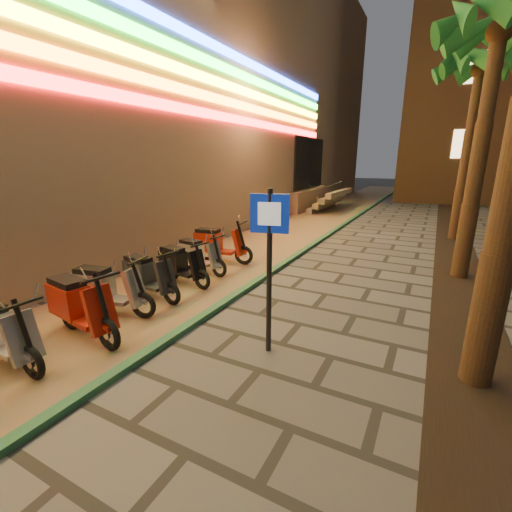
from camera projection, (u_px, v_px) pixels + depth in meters
The scene contains 14 objects.
ground at pixel (177, 385), 4.66m from camera, with size 120.00×120.00×0.00m, color #474442.
parking_strip at pixel (286, 233), 14.35m from camera, with size 3.40×60.00×0.01m, color #8C7251.
green_curb at pixel (325, 236), 13.58m from camera, with size 0.18×60.00×0.10m, color #24603E.
planting_strip at pixel (463, 303), 7.32m from camera, with size 1.20×40.00×0.02m, color black.
mall_building at pixel (65, 72), 18.11m from camera, with size 24.23×44.00×15.00m.
palm_c at pixel (500, 29), 7.48m from camera, with size 2.97×3.02×6.91m.
palm_d at pixel (480, 70), 11.69m from camera, with size 2.97×3.02×7.16m.
pedestrian_sign at pixel (269, 250), 5.07m from camera, with size 0.56×0.18×2.58m.
scooter_4 at pixel (78, 305), 5.87m from camera, with size 1.84×0.73×1.29m.
scooter_5 at pixel (106, 289), 6.72m from camera, with size 1.73×0.79×1.22m.
scooter_6 at pixel (147, 275), 7.56m from camera, with size 1.66×0.66×1.17m.
scooter_7 at pixel (180, 264), 8.45m from camera, with size 1.63×0.69×1.15m.
scooter_8 at pixel (198, 255), 9.29m from camera, with size 1.61×0.63×1.13m.
scooter_9 at pixel (217, 244), 10.21m from camera, with size 1.85×0.73×1.29m.
Camera 1 is at (2.82, -3.06, 2.96)m, focal length 24.00 mm.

